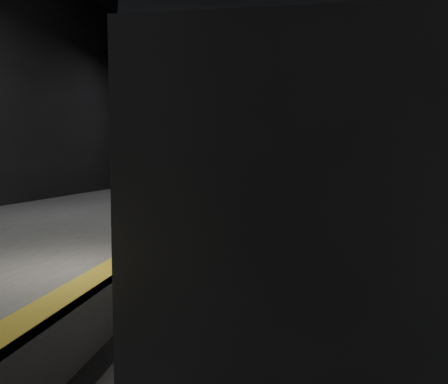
# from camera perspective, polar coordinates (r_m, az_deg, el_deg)

# --- Properties ---
(ground) EXTENTS (44.00, 44.00, 0.00)m
(ground) POSITION_cam_1_polar(r_m,az_deg,el_deg) (14.32, 8.59, -7.60)
(ground) COLOR black
(ground) RESTS_ON ground
(platform_left) EXTENTS (9.00, 43.80, 1.00)m
(platform_left) POSITION_cam_1_polar(r_m,az_deg,el_deg) (15.97, -19.51, -4.76)
(platform_left) COLOR #4A4947
(platform_left) RESTS_ON ground
(tactile_strip) EXTENTS (0.50, 43.80, 0.01)m
(tactile_strip) POSITION_cam_1_polar(r_m,az_deg,el_deg) (14.46, -4.38, -3.41)
(tactile_strip) COLOR olive
(tactile_strip) RESTS_ON platform_left
(track) EXTENTS (2.40, 43.00, 0.24)m
(track) POSITION_cam_1_polar(r_m,az_deg,el_deg) (14.31, 8.59, -7.33)
(track) COLOR #3F3328
(track) RESTS_ON ground
(train) EXTENTS (2.82, 18.78, 5.02)m
(train) POSITION_cam_1_polar(r_m,az_deg,el_deg) (12.10, 8.87, 3.64)
(train) COLOR #989B9F
(train) RESTS_ON ground
(woman) EXTENTS (0.77, 0.60, 1.85)m
(woman) POSITION_cam_1_polar(r_m,az_deg,el_deg) (10.66, -11.83, -1.16)
(woman) COLOR #93805A
(woman) RESTS_ON platform_left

